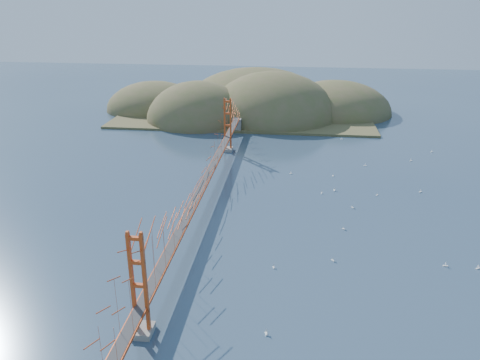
# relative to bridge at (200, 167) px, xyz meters

# --- Properties ---
(ground) EXTENTS (320.00, 320.00, 0.00)m
(ground) POSITION_rel_bridge_xyz_m (0.00, -0.18, -7.01)
(ground) COLOR #314862
(ground) RESTS_ON ground
(bridge) EXTENTS (2.20, 94.40, 12.00)m
(bridge) POSITION_rel_bridge_xyz_m (0.00, 0.00, 0.00)
(bridge) COLOR gray
(bridge) RESTS_ON ground
(far_headlands) EXTENTS (84.00, 58.00, 25.00)m
(far_headlands) POSITION_rel_bridge_xyz_m (2.21, 68.33, -7.01)
(far_headlands) COLOR brown
(far_headlands) RESTS_ON ground
(sailboat_14) EXTENTS (0.41, 0.50, 0.59)m
(sailboat_14) POSITION_rel_bridge_xyz_m (19.54, 8.41, -6.87)
(sailboat_14) COLOR white
(sailboat_14) RESTS_ON ground
(sailboat_0) EXTENTS (0.53, 0.53, 0.60)m
(sailboat_0) POSITION_rel_bridge_xyz_m (12.54, -16.27, -6.87)
(sailboat_0) COLOR white
(sailboat_0) RESTS_ON ground
(sailboat_13) EXTENTS (0.62, 0.62, 0.68)m
(sailboat_13) POSITION_rel_bridge_xyz_m (38.11, -13.45, -6.86)
(sailboat_13) COLOR white
(sailboat_13) RESTS_ON ground
(sailboat_15) EXTENTS (0.43, 0.49, 0.55)m
(sailboat_15) POSITION_rel_bridge_xyz_m (22.04, 17.05, -6.87)
(sailboat_15) COLOR white
(sailboat_15) RESTS_ON ground
(sailboat_16) EXTENTS (0.65, 0.65, 0.68)m
(sailboat_16) POSITION_rel_bridge_xyz_m (24.26, 3.02, -6.86)
(sailboat_16) COLOR white
(sailboat_16) RESTS_ON ground
(sailboat_6) EXTENTS (0.63, 0.63, 0.66)m
(sailboat_6) POSITION_rel_bridge_xyz_m (20.08, -13.72, -6.86)
(sailboat_6) COLOR white
(sailboat_6) RESTS_ON ground
(sailboat_3) EXTENTS (0.57, 0.57, 0.63)m
(sailboat_3) POSITION_rel_bridge_xyz_m (14.05, 17.22, -6.86)
(sailboat_3) COLOR white
(sailboat_3) RESTS_ON ground
(sailboat_2) EXTENTS (0.61, 0.51, 0.71)m
(sailboat_2) POSITION_rel_bridge_xyz_m (34.21, -13.32, -6.85)
(sailboat_2) COLOR white
(sailboat_2) RESTS_ON ground
(sailboat_12) EXTENTS (0.60, 0.57, 0.68)m
(sailboat_12) POSITION_rel_bridge_xyz_m (25.65, 41.82, -6.86)
(sailboat_12) COLOR white
(sailboat_12) RESTS_ON ground
(sailboat_1) EXTENTS (0.62, 0.62, 0.65)m
(sailboat_1) POSITION_rel_bridge_xyz_m (22.19, -4.68, -6.86)
(sailboat_1) COLOR white
(sailboat_1) RESTS_ON ground
(sailboat_17) EXTENTS (0.54, 0.51, 0.60)m
(sailboat_17) POSITION_rel_bridge_xyz_m (44.36, 34.18, -6.87)
(sailboat_17) COLOR white
(sailboat_17) RESTS_ON ground
(sailboat_8) EXTENTS (0.69, 0.69, 0.73)m
(sailboat_8) POSITION_rel_bridge_xyz_m (38.58, 27.66, -6.85)
(sailboat_8) COLOR white
(sailboat_8) RESTS_ON ground
(sailboat_7) EXTENTS (0.54, 0.46, 0.62)m
(sailboat_7) POSITION_rel_bridge_xyz_m (28.82, 23.57, -6.87)
(sailboat_7) COLOR white
(sailboat_7) RESTS_ON ground
(sailboat_4) EXTENTS (0.58, 0.58, 0.60)m
(sailboat_4) POSITION_rel_bridge_xyz_m (28.94, 8.62, -6.87)
(sailboat_4) COLOR white
(sailboat_4) RESTS_ON ground
(sailboat_10) EXTENTS (0.61, 0.66, 0.75)m
(sailboat_10) POSITION_rel_bridge_xyz_m (12.45, -28.77, -6.85)
(sailboat_10) COLOR white
(sailboat_10) RESTS_ON ground
(sailboat_9) EXTENTS (0.67, 0.67, 0.71)m
(sailboat_9) POSITION_rel_bridge_xyz_m (36.67, 10.95, -6.85)
(sailboat_9) COLOR white
(sailboat_9) RESTS_ON ground
(sailboat_extra_0) EXTENTS (0.60, 0.65, 0.73)m
(sailboat_extra_0) POSITION_rel_bridge_xyz_m (21.83, 9.89, -6.85)
(sailboat_extra_0) COLOR white
(sailboat_extra_0) RESTS_ON ground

